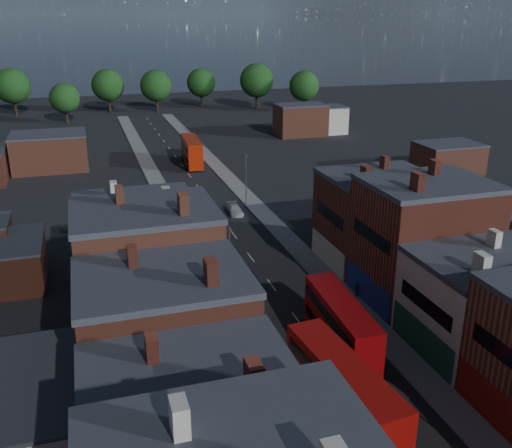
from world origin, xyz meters
TOP-DOWN VIEW (x-y plane):
  - pavement_west at (-6.50, 50.00)m, footprint 3.00×200.00m
  - pavement_east at (6.50, 50.00)m, footprint 3.00×200.00m
  - lamp_post_2 at (-5.20, 30.00)m, footprint 0.25×0.70m
  - lamp_post_3 at (5.20, 60.00)m, footprint 0.25×0.70m
  - bus_0 at (-2.54, 8.59)m, footprint 4.08×12.77m
  - bus_1 at (1.50, 17.60)m, footprint 3.39×11.77m
  - bus_2 at (1.97, 87.30)m, footprint 3.69×12.45m
  - car_1 at (1.20, 12.26)m, footprint 1.64×3.76m
  - car_2 at (-2.57, 32.57)m, footprint 2.27×4.85m
  - car_3 at (2.37, 56.43)m, footprint 2.12×4.76m
  - ped_3 at (7.70, 26.73)m, footprint 0.70×1.03m

SIDE VIEW (x-z plane):
  - pavement_west at x=-6.50m, z-range 0.00..0.12m
  - pavement_east at x=6.50m, z-range 0.00..0.12m
  - car_1 at x=1.20m, z-range 0.00..1.20m
  - car_2 at x=-2.57m, z-range 0.00..1.34m
  - car_3 at x=2.37m, z-range 0.00..1.36m
  - ped_3 at x=7.70m, z-range 0.12..1.72m
  - bus_1 at x=1.50m, z-range 0.20..5.23m
  - bus_2 at x=1.97m, z-range 0.21..5.52m
  - bus_0 at x=-2.54m, z-range 0.21..5.63m
  - lamp_post_2 at x=-5.20m, z-range 0.64..8.77m
  - lamp_post_3 at x=5.20m, z-range 0.64..8.77m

